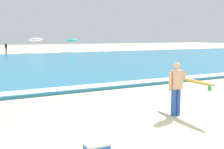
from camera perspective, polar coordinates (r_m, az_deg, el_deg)
ground_plane at (r=7.31m, az=10.51°, el=-12.62°), size 160.00×160.00×0.00m
sea at (r=26.04m, az=-18.12°, el=2.07°), size 120.00×28.00×0.14m
surf_foam at (r=13.12m, az=-8.18°, el=-2.71°), size 120.00×0.94×0.01m
surfer_with_board at (r=9.16m, az=14.29°, el=-1.89°), size 1.02×2.44×1.73m
beach_umbrella_2 at (r=43.50m, az=-15.53°, el=6.97°), size 2.14×2.18×2.39m
beach_umbrella_3 at (r=46.35m, az=-8.35°, el=6.98°), size 1.83×1.85×2.13m
beachgoer_near_row_left at (r=42.77m, az=-21.04°, el=5.12°), size 0.32×0.20×1.58m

